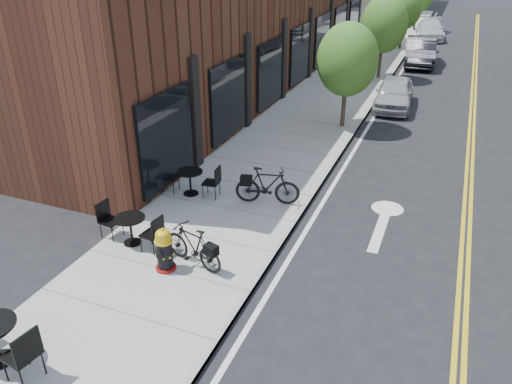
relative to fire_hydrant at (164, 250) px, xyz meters
The scene contains 14 objects.
ground 2.54m from the fire_hydrant, 36.16° to the left, with size 120.00×120.00×0.00m, color black.
sidewalk_near 11.47m from the fire_hydrant, 90.02° to the left, with size 4.00×70.00×0.12m, color #9E9B93.
building_near 16.36m from the fire_hydrant, 106.24° to the left, with size 5.00×28.00×7.00m, color #442115.
tree_near_a 10.74m from the fire_hydrant, 82.39° to the left, with size 2.20×2.20×3.81m.
tree_near_b 18.63m from the fire_hydrant, 85.67° to the left, with size 2.30×2.30×3.98m.
tree_near_c 26.57m from the fire_hydrant, 86.98° to the left, with size 2.10×2.10×3.67m.
fire_hydrant is the anchor object (origin of this frame).
bicycle_left 0.61m from the fire_hydrant, 36.74° to the left, with size 0.45×1.59×0.95m, color black.
bicycle_right 3.74m from the fire_hydrant, 75.06° to the left, with size 0.49×1.73×1.04m, color black.
bistro_set_b 1.39m from the fire_hydrant, 155.11° to the left, with size 1.68×0.79×0.89m.
bistro_set_c 3.54m from the fire_hydrant, 109.96° to the left, with size 1.69×0.79×0.90m.
parked_car_a 14.19m from the fire_hydrant, 78.64° to the left, with size 1.50×3.73×1.27m, color #A6A9AF.
parked_car_b 22.86m from the fire_hydrant, 82.53° to the left, with size 1.58×4.54×1.50m, color black.
parked_car_c 31.58m from the fire_hydrant, 84.91° to the left, with size 1.83×4.50×1.31m, color silver.
Camera 1 is at (3.12, -8.93, 6.50)m, focal length 35.00 mm.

